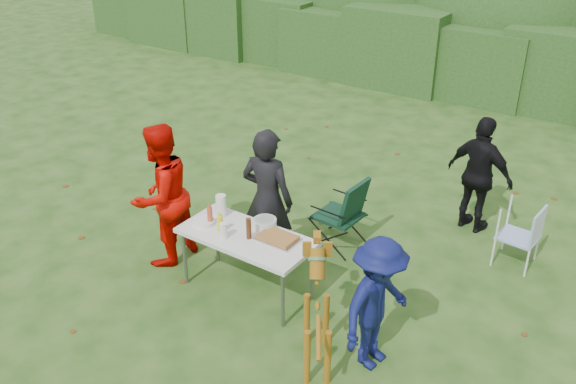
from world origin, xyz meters
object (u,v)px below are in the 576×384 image
Objects in this scene: child at (377,304)px; mustard_bottle at (220,224)px; paper_towel_roll at (221,206)px; ketchup_bottle at (210,216)px; folding_table at (246,239)px; lawn_chair at (518,235)px; beer_bottle at (249,229)px; dog at (317,320)px; person_red_jacket at (161,195)px; camping_chair at (338,212)px; person_cook at (267,200)px; person_black_puffy at (480,175)px.

mustard_bottle is at bearing 94.97° from child.
ketchup_bottle is at bearing -83.46° from paper_towel_roll.
lawn_chair is at bearing 44.51° from folding_table.
beer_bottle reaches higher than ketchup_bottle.
mustard_bottle is at bearing -167.39° from beer_bottle.
beer_bottle is at bearing 12.61° from mustard_bottle.
dog reaches higher than mustard_bottle.
person_red_jacket reaches higher than folding_table.
child is 2.13m from camping_chair.
camping_chair is at bearing -127.38° from person_cook.
beer_bottle is (0.20, -0.61, -0.01)m from person_cook.
camping_chair is at bearing 79.32° from beer_bottle.
beer_bottle is (-0.27, -1.45, 0.38)m from camping_chair.
paper_towel_roll is (-0.83, -1.24, 0.39)m from camping_chair.
folding_table is 1.09× the size of child.
dog is 2.14m from camping_chair.
camping_chair is at bearing 132.78° from person_red_jacket.
mustard_bottle is (-0.13, -0.69, -0.03)m from person_cook.
mustard_bottle is (-0.27, -0.11, 0.15)m from folding_table.
dog reaches higher than paper_towel_roll.
person_black_puffy is 3.36m from paper_towel_roll.
child is 2.18m from ketchup_bottle.
camping_chair is (0.34, 1.42, -0.21)m from folding_table.
folding_table is 1.39× the size of dog.
person_cook reaches higher than child.
person_cook is at bearing 64.89° from person_black_puffy.
dog is 4.15× the size of paper_towel_roll.
ketchup_bottle reaches higher than mustard_bottle.
person_cook reaches higher than lawn_chair.
person_black_puffy is (1.75, 2.21, -0.09)m from person_cook.
paper_towel_roll is (-0.03, 0.22, 0.02)m from ketchup_bottle.
person_black_puffy is at bearing -31.59° from lawn_chair.
dog is 1.60m from mustard_bottle.
child is at bearing 104.85° from person_black_puffy.
person_cook is 1.04m from camping_chair.
lawn_chair is at bearing 122.99° from person_red_jacket.
dog is 1.32m from beer_bottle.
child reaches higher than beer_bottle.
person_red_jacket is 4.01m from person_black_puffy.
person_red_jacket is 0.76m from paper_towel_roll.
beer_bottle is (-1.18, 0.49, 0.35)m from dog.
person_black_puffy is 3.35m from dog.
lawn_chair is (2.45, 1.70, -0.48)m from person_cook.
folding_table is 0.55m from paper_towel_roll.
dog reaches higher than folding_table.
child is at bearing -88.47° from dog.
beer_bottle reaches higher than mustard_bottle.
child is at bearing 86.45° from person_red_jacket.
beer_bottle is at bearing 82.44° from camping_chair.
paper_towel_roll is at bearing 64.42° from person_black_puffy.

